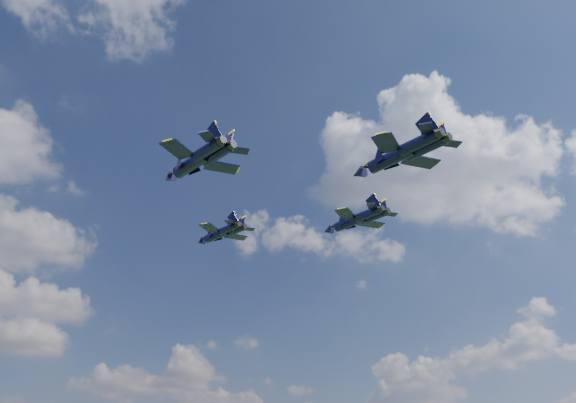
# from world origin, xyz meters

# --- Properties ---
(jet_lead) EXTENTS (10.69, 14.10, 3.33)m
(jet_lead) POSITION_xyz_m (1.86, 24.51, 54.43)
(jet_lead) COLOR black
(jet_left) EXTENTS (12.83, 16.72, 3.96)m
(jet_left) POSITION_xyz_m (-14.35, 2.13, 54.29)
(jet_left) COLOR black
(jet_right) EXTENTS (12.44, 16.21, 3.84)m
(jet_right) POSITION_xyz_m (21.83, 9.28, 56.59)
(jet_right) COLOR black
(jet_slot) EXTENTS (13.63, 17.68, 4.20)m
(jet_slot) POSITION_xyz_m (9.37, -14.20, 55.31)
(jet_slot) COLOR black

